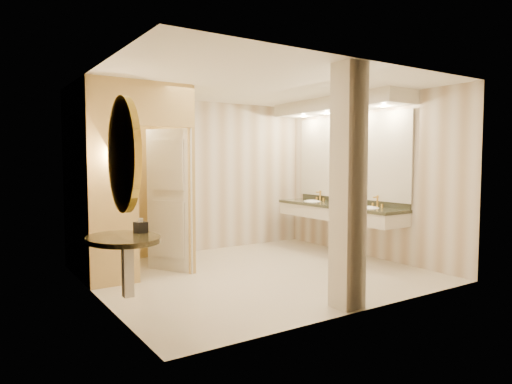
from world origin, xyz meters
TOP-DOWN VIEW (x-y plane):
  - floor at (0.00, 0.00)m, footprint 4.50×4.50m
  - ceiling at (0.00, 0.00)m, footprint 4.50×4.50m
  - wall_back at (0.00, 2.00)m, footprint 4.50×0.02m
  - wall_front at (0.00, -2.00)m, footprint 4.50×0.02m
  - wall_left at (-2.25, 0.00)m, footprint 0.02×4.00m
  - wall_right at (2.25, 0.00)m, footprint 0.02×4.00m
  - toilet_closet at (-1.13, 0.97)m, footprint 1.50×1.55m
  - wall_sconce at (-1.93, 0.43)m, footprint 0.14×0.14m
  - vanity at (1.98, 0.40)m, footprint 0.75×2.80m
  - console_shelf at (-2.21, -0.89)m, footprint 0.90×0.90m
  - pillar at (-0.00, -1.80)m, footprint 0.29×0.29m
  - tissue_box at (-2.00, -0.75)m, footprint 0.14×0.14m
  - toilet at (-1.91, 1.75)m, footprint 0.57×0.83m
  - soap_bottle_a at (1.91, 0.09)m, footprint 0.08×0.08m
  - soap_bottle_b at (1.92, 0.26)m, footprint 0.11×0.11m
  - soap_bottle_c at (1.96, 0.48)m, footprint 0.10×0.10m

SIDE VIEW (x-z plane):
  - floor at x=0.00m, z-range 0.00..0.00m
  - toilet at x=-1.91m, z-range 0.00..0.78m
  - tissue_box at x=-2.00m, z-range 0.88..0.99m
  - soap_bottle_b at x=1.92m, z-range 0.88..1.00m
  - soap_bottle_a at x=1.91m, z-range 0.88..1.02m
  - soap_bottle_c at x=1.96m, z-range 0.88..1.07m
  - console_shelf at x=-2.21m, z-range 0.39..2.29m
  - wall_back at x=0.00m, z-range 0.00..2.70m
  - wall_front at x=0.00m, z-range 0.00..2.70m
  - wall_left at x=-2.25m, z-range 0.00..2.70m
  - wall_right at x=2.25m, z-range 0.00..2.70m
  - pillar at x=0.00m, z-range 0.00..2.70m
  - toilet_closet at x=-1.13m, z-range 0.04..2.74m
  - vanity at x=1.98m, z-range 0.58..2.67m
  - wall_sconce at x=-1.93m, z-range 1.52..1.94m
  - ceiling at x=0.00m, z-range 2.70..2.70m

